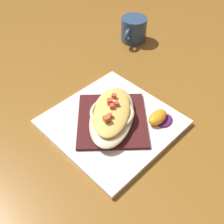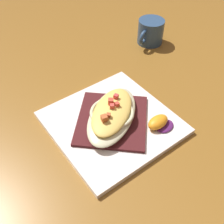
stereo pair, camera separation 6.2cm
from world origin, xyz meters
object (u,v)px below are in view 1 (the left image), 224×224
orange_garnish (159,118)px  coffee_mug (133,31)px  square_plate (112,123)px  gratin_dish (112,113)px

orange_garnish → coffee_mug: bearing=55.7°
square_plate → coffee_mug: size_ratio=2.52×
square_plate → orange_garnish: size_ratio=4.00×
square_plate → coffee_mug: 0.40m
gratin_dish → orange_garnish: size_ratio=3.12×
square_plate → gratin_dish: (-0.00, -0.00, 0.03)m
square_plate → orange_garnish: orange_garnish is taller
square_plate → gratin_dish: gratin_dish is taller
square_plate → gratin_dish: bearing=-161.0°
coffee_mug → gratin_dish: bearing=-140.5°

